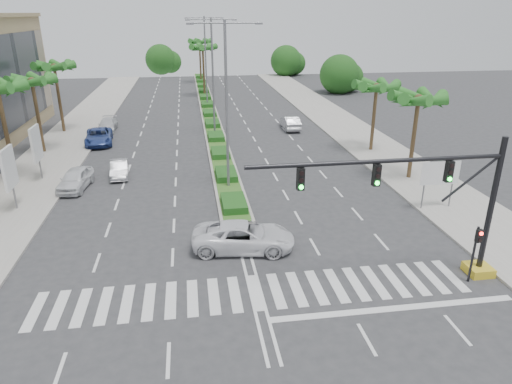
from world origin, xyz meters
TOP-DOWN VIEW (x-y plane):
  - ground at (0.00, 0.00)m, footprint 160.00×160.00m
  - footpath_right at (15.20, 20.00)m, footprint 6.00×120.00m
  - footpath_left at (-15.20, 20.00)m, footprint 6.00×120.00m
  - median at (0.00, 45.00)m, footprint 2.20×75.00m
  - median_grass at (0.00, 45.00)m, footprint 1.80×75.00m
  - signal_gantry at (9.27, -0.00)m, footprint 12.60×1.20m
  - pedestrian_signal at (10.60, -0.68)m, footprint 0.28×0.36m
  - direction_sign at (13.50, 7.99)m, footprint 2.70×0.11m
  - billboard_near at (-14.50, 12.00)m, footprint 0.18×2.10m
  - billboard_far at (-14.50, 18.00)m, footprint 0.18×2.10m
  - palm_left_far at (-16.50, 26.00)m, footprint 4.57×4.68m
  - palm_left_end at (-16.50, 34.00)m, footprint 4.57×4.68m
  - palm_right_near at (14.50, 14.00)m, footprint 4.57×4.68m
  - palm_right_far at (14.50, 22.00)m, footprint 4.57×4.68m
  - palm_median_a at (0.00, 55.00)m, footprint 4.57×4.68m
  - palm_median_b at (0.00, 70.00)m, footprint 4.57×4.68m
  - streetlight_near at (0.00, 14.00)m, footprint 5.10×0.25m
  - streetlight_mid at (0.00, 30.00)m, footprint 5.10×0.25m
  - streetlight_far at (0.00, 46.00)m, footprint 5.10×0.25m
  - car_parked_a at (-11.41, 15.64)m, footprint 2.35×4.67m
  - car_parked_b at (-8.51, 18.04)m, footprint 1.73×4.00m
  - car_parked_c at (-11.80, 28.44)m, footprint 3.18×5.78m
  - car_parked_d at (-11.80, 34.07)m, footprint 1.88×4.58m
  - car_crossing at (-0.03, 4.35)m, footprint 6.03×3.45m
  - car_right at (8.71, 31.70)m, footprint 1.72×4.73m

SIDE VIEW (x-z plane):
  - ground at x=0.00m, z-range 0.00..0.00m
  - footpath_right at x=15.20m, z-range 0.00..0.15m
  - footpath_left at x=-15.20m, z-range 0.00..0.15m
  - median at x=0.00m, z-range 0.00..0.20m
  - median_grass at x=0.00m, z-range 0.20..0.24m
  - car_parked_b at x=-8.51m, z-range 0.00..1.28m
  - car_parked_d at x=-11.80m, z-range 0.00..1.33m
  - car_parked_a at x=-11.41m, z-range 0.00..1.53m
  - car_parked_c at x=-11.80m, z-range 0.00..1.53m
  - car_right at x=8.71m, z-range 0.00..1.55m
  - car_crossing at x=-0.03m, z-range 0.00..1.59m
  - pedestrian_signal at x=10.60m, z-range 0.54..3.54m
  - direction_sign at x=13.50m, z-range 0.75..4.15m
  - billboard_near at x=-14.50m, z-range 0.79..5.14m
  - billboard_far at x=-14.50m, z-range 0.79..5.14m
  - signal_gantry at x=9.27m, z-range -0.14..7.06m
  - palm_right_far at x=14.50m, z-range 2.54..9.29m
  - palm_right_near at x=14.50m, z-range 2.68..9.73m
  - palm_left_far at x=-16.50m, z-range 2.82..10.17m
  - streetlight_near at x=0.00m, z-range 0.81..12.81m
  - streetlight_mid at x=0.00m, z-range 0.81..12.81m
  - streetlight_far at x=0.00m, z-range 0.81..12.81m
  - palm_left_end at x=-16.50m, z-range 3.01..10.76m
  - palm_median_a at x=0.00m, z-range 3.15..11.20m
  - palm_median_b at x=0.00m, z-range 3.15..11.20m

